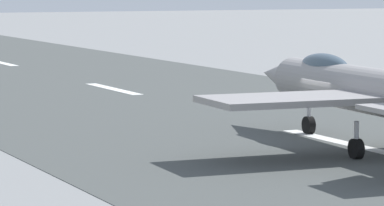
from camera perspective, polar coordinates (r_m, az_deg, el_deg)
ground_plane at (r=46.70m, az=7.05°, el=-1.89°), size 400.00×400.00×0.00m
runway_strip at (r=46.68m, az=7.07°, el=-1.88°), size 240.00×26.00×0.02m
fighter_jet at (r=43.97m, az=8.94°, el=0.70°), size 17.69×14.23×5.57m
marker_cone_far at (r=68.28m, az=8.60°, el=0.83°), size 0.44×0.44×0.55m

